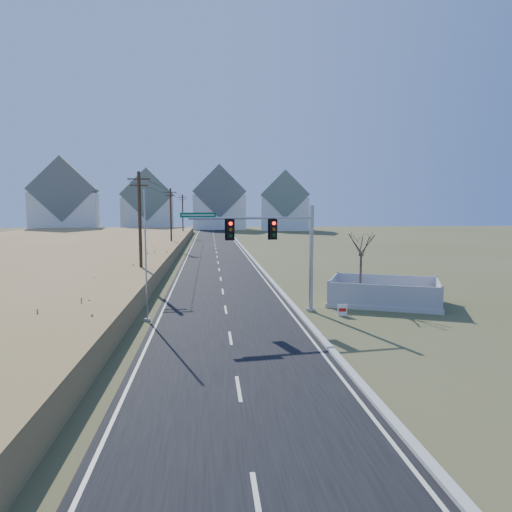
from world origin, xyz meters
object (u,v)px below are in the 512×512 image
(traffic_signal_mast, at_px, (281,246))
(bare_tree, at_px, (361,243))
(fence_enclosure, at_px, (384,299))
(flagpole, at_px, (146,269))
(open_sign, at_px, (342,310))

(traffic_signal_mast, relative_size, bare_tree, 1.61)
(traffic_signal_mast, height_order, bare_tree, traffic_signal_mast)
(traffic_signal_mast, bearing_deg, fence_enclosure, 8.05)
(flagpole, relative_size, bare_tree, 1.46)
(flagpole, bearing_deg, bare_tree, 13.89)
(fence_enclosure, height_order, flagpole, flagpole)
(traffic_signal_mast, bearing_deg, open_sign, -26.21)
(open_sign, relative_size, flagpole, 0.09)
(traffic_signal_mast, height_order, open_sign, traffic_signal_mast)
(flagpole, distance_m, bare_tree, 13.32)
(fence_enclosure, distance_m, open_sign, 4.71)
(flagpole, bearing_deg, open_sign, 0.54)
(open_sign, height_order, bare_tree, bare_tree)
(bare_tree, bearing_deg, traffic_signal_mast, -160.31)
(open_sign, distance_m, flagpole, 11.10)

